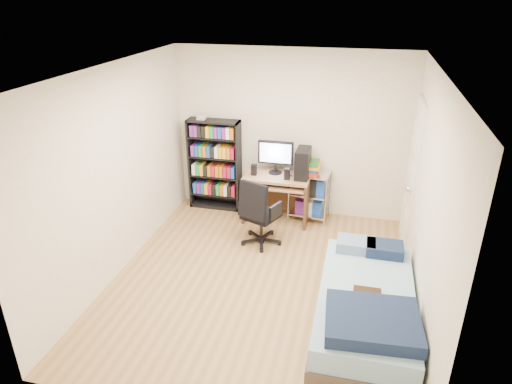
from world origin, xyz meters
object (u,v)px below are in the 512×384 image
(office_chair, at_px, (260,224))
(bed, at_px, (366,307))
(computer_desk, at_px, (284,179))
(media_shelf, at_px, (215,164))

(office_chair, xyz_separation_m, bed, (1.45, -1.40, -0.06))
(computer_desk, xyz_separation_m, bed, (1.26, -2.20, -0.41))
(computer_desk, relative_size, office_chair, 1.27)
(computer_desk, bearing_deg, bed, -60.08)
(computer_desk, bearing_deg, media_shelf, 171.09)
(computer_desk, distance_m, bed, 2.57)
(media_shelf, bearing_deg, office_chair, -45.93)
(bed, bearing_deg, computer_desk, 119.92)
(computer_desk, height_order, office_chair, computer_desk)
(office_chair, bearing_deg, media_shelf, 156.05)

